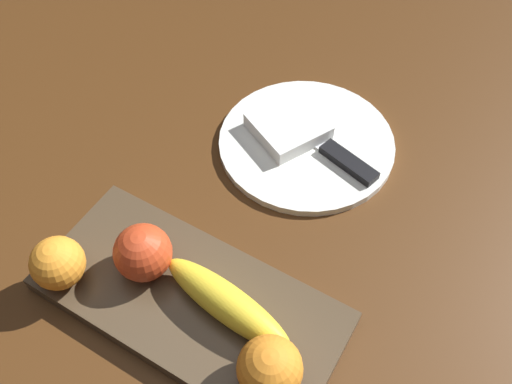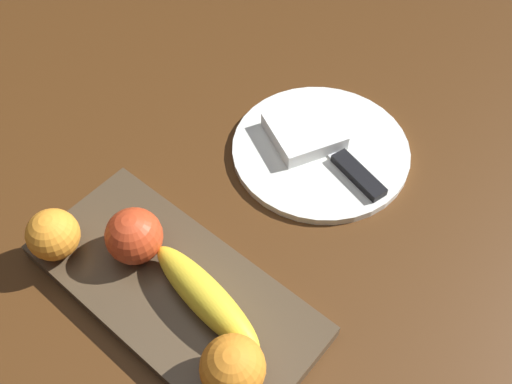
# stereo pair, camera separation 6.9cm
# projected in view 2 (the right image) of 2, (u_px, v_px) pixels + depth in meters

# --- Properties ---
(ground_plane) EXTENTS (2.40, 2.40, 0.00)m
(ground_plane) POSITION_uv_depth(u_px,v_px,m) (175.00, 294.00, 0.67)
(ground_plane) COLOR #4A2A11
(fruit_tray) EXTENTS (0.36, 0.17, 0.02)m
(fruit_tray) POSITION_uv_depth(u_px,v_px,m) (177.00, 287.00, 0.66)
(fruit_tray) COLOR #4A3A27
(fruit_tray) RESTS_ON ground_plane
(apple) EXTENTS (0.07, 0.07, 0.07)m
(apple) POSITION_uv_depth(u_px,v_px,m) (134.00, 236.00, 0.65)
(apple) COLOR red
(apple) RESTS_ON fruit_tray
(banana) EXTENTS (0.18, 0.06, 0.04)m
(banana) POSITION_uv_depth(u_px,v_px,m) (206.00, 297.00, 0.62)
(banana) COLOR yellow
(banana) RESTS_ON fruit_tray
(orange_near_apple) EXTENTS (0.07, 0.07, 0.07)m
(orange_near_apple) POSITION_uv_depth(u_px,v_px,m) (233.00, 368.00, 0.55)
(orange_near_apple) COLOR orange
(orange_near_apple) RESTS_ON fruit_tray
(orange_near_banana) EXTENTS (0.06, 0.06, 0.06)m
(orange_near_banana) POSITION_uv_depth(u_px,v_px,m) (53.00, 235.00, 0.65)
(orange_near_banana) COLOR orange
(orange_near_banana) RESTS_ON fruit_tray
(dinner_plate) EXTENTS (0.26, 0.26, 0.01)m
(dinner_plate) POSITION_uv_depth(u_px,v_px,m) (321.00, 150.00, 0.80)
(dinner_plate) COLOR white
(dinner_plate) RESTS_ON ground_plane
(folded_napkin) EXTENTS (0.13, 0.13, 0.02)m
(folded_napkin) POSITION_uv_depth(u_px,v_px,m) (304.00, 131.00, 0.80)
(folded_napkin) COLOR white
(folded_napkin) RESTS_ON dinner_plate
(knife) EXTENTS (0.18, 0.07, 0.01)m
(knife) POSITION_uv_depth(u_px,v_px,m) (351.00, 168.00, 0.76)
(knife) COLOR silver
(knife) RESTS_ON dinner_plate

